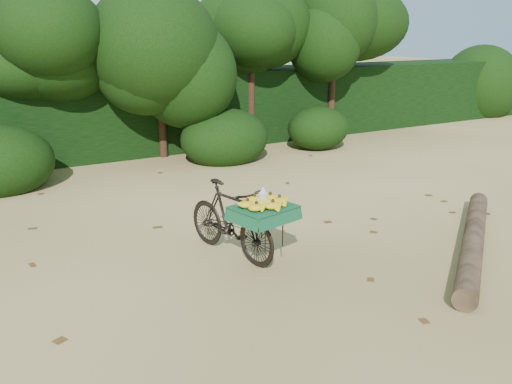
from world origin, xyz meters
TOP-DOWN VIEW (x-y plane):
  - ground at (0.00, 0.00)m, footprint 80.00×80.00m
  - vendor_bicycle at (-0.76, -0.37)m, footprint 0.91×1.75m
  - fallen_log at (2.05, -1.75)m, footprint 3.10×2.38m
  - hedge_backdrop at (0.00, 6.30)m, footprint 26.00×1.80m
  - tree_row at (-0.65, 5.50)m, footprint 14.50×2.00m
  - bush_clumps at (0.50, 4.30)m, footprint 8.80×1.70m
  - leaf_litter at (0.00, 0.65)m, footprint 7.00×7.30m

SIDE VIEW (x-z plane):
  - ground at x=0.00m, z-range 0.00..0.00m
  - leaf_litter at x=0.00m, z-range 0.00..0.01m
  - fallen_log at x=2.05m, z-range 0.00..0.26m
  - bush_clumps at x=0.50m, z-range 0.00..0.90m
  - vendor_bicycle at x=-0.76m, z-range 0.01..0.97m
  - hedge_backdrop at x=0.00m, z-range 0.00..1.80m
  - tree_row at x=-0.65m, z-range 0.00..4.00m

